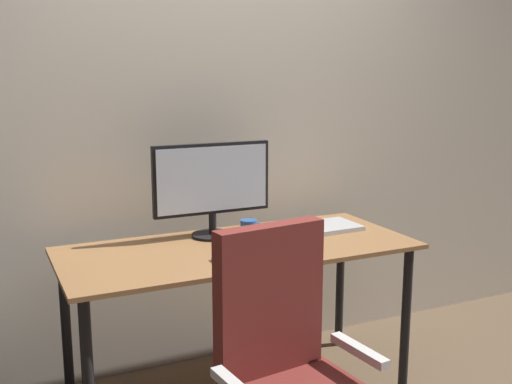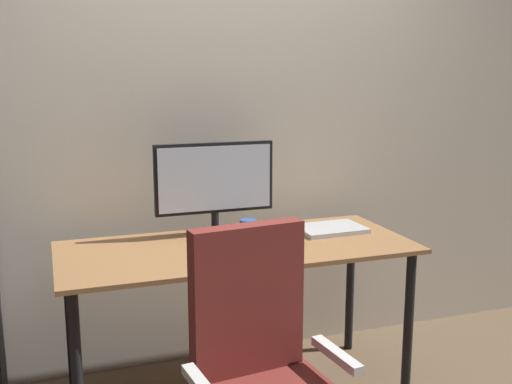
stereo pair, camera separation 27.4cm
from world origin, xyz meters
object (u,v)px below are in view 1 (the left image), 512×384
object	(u,v)px
desk	(239,264)
mouse	(293,250)
coffee_mug	(249,231)
laptop	(325,227)
keyboard	(248,257)
monitor	(212,184)

from	to	relation	value
desk	mouse	world-z (taller)	mouse
desk	coffee_mug	distance (m)	0.15
desk	coffee_mug	world-z (taller)	coffee_mug
coffee_mug	laptop	world-z (taller)	coffee_mug
keyboard	laptop	distance (m)	0.62
monitor	mouse	size ratio (longest dim) A/B	5.92
keyboard	coffee_mug	world-z (taller)	coffee_mug
desk	mouse	size ratio (longest dim) A/B	16.44
keyboard	desk	bearing A→B (deg)	77.54
mouse	laptop	bearing A→B (deg)	43.28
monitor	keyboard	world-z (taller)	monitor
coffee_mug	keyboard	bearing A→B (deg)	-114.79
keyboard	monitor	bearing A→B (deg)	90.12
monitor	laptop	size ratio (longest dim) A/B	1.78
keyboard	coffee_mug	xyz separation A→B (m)	(0.10, 0.22, 0.05)
keyboard	mouse	size ratio (longest dim) A/B	3.02
monitor	keyboard	xyz separation A→B (m)	(0.01, -0.40, -0.25)
mouse	coffee_mug	size ratio (longest dim) A/B	0.88
monitor	keyboard	size ratio (longest dim) A/B	1.96
monitor	mouse	distance (m)	0.51
coffee_mug	mouse	bearing A→B (deg)	-64.12
desk	keyboard	size ratio (longest dim) A/B	5.44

